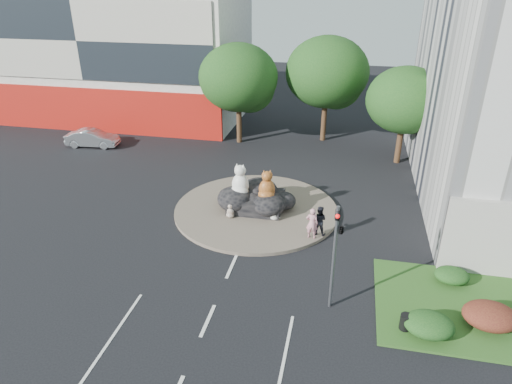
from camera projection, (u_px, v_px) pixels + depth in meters
The scene contains 21 objects.
ground at pixel (208, 321), 19.34m from camera, with size 120.00×120.00×0.00m, color black.
roundabout_island at pixel (256, 209), 28.09m from camera, with size 10.00×10.00×0.20m, color brown.
rock_plinth at pixel (256, 202), 27.85m from camera, with size 3.20×2.60×0.90m, color black, non-canonical shape.
shophouse_block at pixel (114, 52), 44.50m from camera, with size 25.20×12.30×17.40m.
grass_verge at pixel (494, 312), 19.73m from camera, with size 10.00×6.00×0.12m, color #2E551C.
tree_left at pixel (239, 81), 37.16m from camera, with size 6.46×6.46×8.27m.
tree_mid at pixel (328, 76), 37.49m from camera, with size 6.84×6.84×8.76m.
tree_right at pixel (406, 103), 33.27m from camera, with size 5.70×5.70×7.30m.
hedge_near_green at pixel (429, 325), 18.31m from camera, with size 2.00×1.60×0.90m, color #123B14.
hedge_red at pixel (490, 316), 18.70m from camera, with size 2.20×1.76×0.99m, color #441212.
hedge_back_green at pixel (452, 275), 21.41m from camera, with size 1.60×1.28×0.72m, color #123B14.
traffic_light at pixel (338, 237), 18.56m from camera, with size 0.44×1.24×5.00m.
street_lamp at pixel (507, 173), 22.00m from camera, with size 2.34×0.22×8.06m.
cat_white at pixel (240, 179), 27.27m from camera, with size 1.21×1.05×2.02m, color silver, non-canonical shape.
cat_tabby at pixel (267, 184), 26.84m from camera, with size 1.11×0.96×1.85m, color #BD4F27, non-canonical shape.
kitten_calico at pixel (230, 210), 26.85m from camera, with size 0.55×0.48×0.92m, color silver, non-canonical shape.
kitten_white at pixel (274, 213), 26.60m from camera, with size 0.52×0.45×0.86m, color silver, non-canonical shape.
pedestrian_pink at pixel (312, 223), 24.57m from camera, with size 0.65×0.43×1.79m, color #CB8391.
pedestrian_dark at pixel (319, 220), 24.94m from camera, with size 0.83×0.65×1.71m, color black.
parked_car at pixel (92, 138), 38.12m from camera, with size 1.51×4.34×1.43m, color #ADB0B5.
litter_bin at pixel (405, 322), 18.60m from camera, with size 0.47×0.47×0.70m, color black.
Camera 1 is at (5.09, -14.23, 13.40)m, focal length 32.00 mm.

